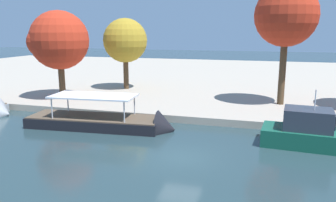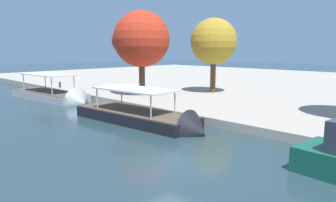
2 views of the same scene
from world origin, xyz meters
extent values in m
plane|color=#23383D|center=(0.00, 0.00, 0.00)|extent=(220.00, 220.00, 0.00)
cube|color=#9EA3A8|center=(-24.16, 4.89, 0.18)|extent=(11.30, 4.36, 1.15)
cone|color=#9EA3A8|center=(-18.16, 5.44, 0.18)|extent=(1.67, 3.14, 3.02)
cube|color=brown|center=(-24.16, 4.89, 0.80)|extent=(11.07, 4.17, 0.08)
cylinder|color=#B2B2B7|center=(-21.26, 6.50, 1.78)|extent=(0.10, 0.10, 1.89)
cylinder|color=#B2B2B7|center=(-21.01, 3.83, 1.78)|extent=(0.10, 0.10, 1.89)
cylinder|color=#B2B2B7|center=(-27.30, 5.94, 1.78)|extent=(0.10, 0.10, 1.89)
cylinder|color=#B2B2B7|center=(-27.06, 3.27, 1.78)|extent=(0.10, 0.10, 1.89)
cube|color=silver|center=(-24.16, 4.89, 2.78)|extent=(7.10, 3.71, 0.12)
cube|color=black|center=(-8.25, 4.50, 0.15)|extent=(10.99, 4.11, 1.32)
cone|color=black|center=(-2.39, 4.99, 0.15)|extent=(1.64, 3.02, 2.91)
cube|color=brown|center=(-8.25, 4.50, 0.85)|extent=(10.76, 3.93, 0.08)
cylinder|color=#B2B2B7|center=(-5.41, 6.03, 1.70)|extent=(0.10, 0.10, 1.61)
cylinder|color=#B2B2B7|center=(-5.19, 3.46, 1.70)|extent=(0.10, 0.10, 1.61)
cylinder|color=#B2B2B7|center=(-11.30, 5.55, 1.70)|extent=(0.10, 0.10, 1.61)
cylinder|color=#B2B2B7|center=(-11.09, 2.97, 1.70)|extent=(0.10, 0.10, 1.61)
cube|color=silver|center=(-8.25, 4.50, 2.56)|extent=(6.89, 3.51, 0.12)
cylinder|color=#2D2D33|center=(-28.46, 8.36, 0.90)|extent=(0.27, 0.27, 0.56)
sphere|color=#2D2D33|center=(-28.46, 8.36, 1.25)|extent=(0.29, 0.29, 0.29)
cylinder|color=#4C3823|center=(-15.93, 11.77, 2.50)|extent=(0.65, 0.65, 3.77)
sphere|color=#B22D19|center=(-15.93, 11.77, 6.66)|extent=(6.06, 6.06, 6.06)
sphere|color=#B22D19|center=(-17.19, 10.59, 6.50)|extent=(2.98, 2.98, 2.98)
sphere|color=#B22D19|center=(-15.10, 11.68, 6.82)|extent=(4.13, 4.13, 4.13)
cylinder|color=#4C3823|center=(-11.62, 18.84, 2.55)|extent=(0.62, 0.62, 3.87)
sphere|color=olive|center=(-11.62, 18.84, 6.46)|extent=(5.26, 5.26, 5.26)
sphere|color=olive|center=(-12.16, 18.42, 6.46)|extent=(2.47, 2.47, 2.47)
sphere|color=olive|center=(-12.30, 18.28, 7.29)|extent=(2.48, 2.48, 2.48)
camera|label=1|loc=(4.82, -19.17, 7.70)|focal=36.26mm
camera|label=2|loc=(10.68, -10.70, 5.63)|focal=33.97mm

